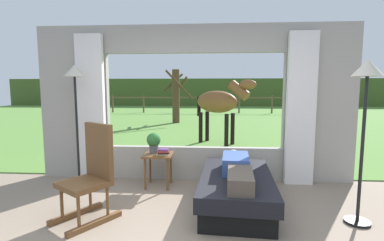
{
  "coord_description": "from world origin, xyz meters",
  "views": [
    {
      "loc": [
        0.29,
        -2.36,
        1.52
      ],
      "look_at": [
        0.0,
        1.8,
        1.05
      ],
      "focal_mm": 26.19,
      "sensor_mm": 36.0,
      "label": 1
    }
  ],
  "objects_px": {
    "book_stack": "(163,152)",
    "pasture_tree": "(176,95)",
    "side_table": "(158,160)",
    "floor_lamp_right": "(366,93)",
    "potted_plant": "(154,141)",
    "horse": "(219,102)",
    "reclining_person": "(237,168)",
    "floor_lamp_left": "(75,89)",
    "recliner_sofa": "(236,190)",
    "rocking_chair": "(92,173)"
  },
  "relations": [
    {
      "from": "recliner_sofa",
      "to": "book_stack",
      "type": "height_order",
      "value": "book_stack"
    },
    {
      "from": "reclining_person",
      "to": "side_table",
      "type": "xyz_separation_m",
      "value": [
        -1.15,
        0.72,
        -0.1
      ]
    },
    {
      "from": "book_stack",
      "to": "recliner_sofa",
      "type": "bearing_deg",
      "value": -29.75
    },
    {
      "from": "horse",
      "to": "pasture_tree",
      "type": "height_order",
      "value": "pasture_tree"
    },
    {
      "from": "recliner_sofa",
      "to": "book_stack",
      "type": "bearing_deg",
      "value": 154.35
    },
    {
      "from": "side_table",
      "to": "floor_lamp_right",
      "type": "xyz_separation_m",
      "value": [
        2.49,
        -1.04,
        1.06
      ]
    },
    {
      "from": "book_stack",
      "to": "floor_lamp_left",
      "type": "distance_m",
      "value": 1.66
    },
    {
      "from": "rocking_chair",
      "to": "potted_plant",
      "type": "height_order",
      "value": "rocking_chair"
    },
    {
      "from": "recliner_sofa",
      "to": "potted_plant",
      "type": "bearing_deg",
      "value": 153.56
    },
    {
      "from": "recliner_sofa",
      "to": "pasture_tree",
      "type": "xyz_separation_m",
      "value": [
        -1.89,
        8.74,
        1.03
      ]
    },
    {
      "from": "potted_plant",
      "to": "horse",
      "type": "height_order",
      "value": "horse"
    },
    {
      "from": "reclining_person",
      "to": "floor_lamp_left",
      "type": "bearing_deg",
      "value": 168.16
    },
    {
      "from": "potted_plant",
      "to": "horse",
      "type": "relative_size",
      "value": 0.18
    },
    {
      "from": "potted_plant",
      "to": "floor_lamp_right",
      "type": "xyz_separation_m",
      "value": [
        2.57,
        -1.1,
        0.78
      ]
    },
    {
      "from": "side_table",
      "to": "book_stack",
      "type": "xyz_separation_m",
      "value": [
        0.09,
        -0.06,
        0.14
      ]
    },
    {
      "from": "potted_plant",
      "to": "pasture_tree",
      "type": "bearing_deg",
      "value": 94.68
    },
    {
      "from": "side_table",
      "to": "reclining_person",
      "type": "bearing_deg",
      "value": -31.9
    },
    {
      "from": "floor_lamp_left",
      "to": "rocking_chair",
      "type": "bearing_deg",
      "value": -57.49
    },
    {
      "from": "side_table",
      "to": "potted_plant",
      "type": "height_order",
      "value": "potted_plant"
    },
    {
      "from": "recliner_sofa",
      "to": "rocking_chair",
      "type": "bearing_deg",
      "value": -161.13
    },
    {
      "from": "side_table",
      "to": "pasture_tree",
      "type": "bearing_deg",
      "value": 95.21
    },
    {
      "from": "horse",
      "to": "pasture_tree",
      "type": "distance_m",
      "value": 4.98
    },
    {
      "from": "potted_plant",
      "to": "horse",
      "type": "distance_m",
      "value": 3.57
    },
    {
      "from": "side_table",
      "to": "potted_plant",
      "type": "relative_size",
      "value": 1.63
    },
    {
      "from": "book_stack",
      "to": "pasture_tree",
      "type": "distance_m",
      "value": 8.21
    },
    {
      "from": "potted_plant",
      "to": "horse",
      "type": "bearing_deg",
      "value": 71.73
    },
    {
      "from": "reclining_person",
      "to": "horse",
      "type": "relative_size",
      "value": 0.83
    },
    {
      "from": "reclining_person",
      "to": "horse",
      "type": "xyz_separation_m",
      "value": [
        -0.12,
        4.14,
        0.63
      ]
    },
    {
      "from": "side_table",
      "to": "floor_lamp_right",
      "type": "bearing_deg",
      "value": -22.68
    },
    {
      "from": "reclining_person",
      "to": "floor_lamp_left",
      "type": "xyz_separation_m",
      "value": [
        -2.42,
        0.69,
        1.0
      ]
    },
    {
      "from": "recliner_sofa",
      "to": "book_stack",
      "type": "distance_m",
      "value": 1.27
    },
    {
      "from": "pasture_tree",
      "to": "book_stack",
      "type": "bearing_deg",
      "value": -84.19
    },
    {
      "from": "side_table",
      "to": "book_stack",
      "type": "bearing_deg",
      "value": -33.56
    },
    {
      "from": "potted_plant",
      "to": "pasture_tree",
      "type": "relative_size",
      "value": 0.14
    },
    {
      "from": "recliner_sofa",
      "to": "rocking_chair",
      "type": "height_order",
      "value": "rocking_chair"
    },
    {
      "from": "side_table",
      "to": "floor_lamp_right",
      "type": "distance_m",
      "value": 2.9
    },
    {
      "from": "potted_plant",
      "to": "reclining_person",
      "type": "bearing_deg",
      "value": -32.24
    },
    {
      "from": "side_table",
      "to": "floor_lamp_right",
      "type": "relative_size",
      "value": 0.28
    },
    {
      "from": "recliner_sofa",
      "to": "floor_lamp_right",
      "type": "xyz_separation_m",
      "value": [
        1.34,
        -0.38,
        1.27
      ]
    },
    {
      "from": "reclining_person",
      "to": "floor_lamp_left",
      "type": "distance_m",
      "value": 2.71
    },
    {
      "from": "floor_lamp_left",
      "to": "horse",
      "type": "relative_size",
      "value": 1.09
    },
    {
      "from": "rocking_chair",
      "to": "side_table",
      "type": "xyz_separation_m",
      "value": [
        0.57,
        1.12,
        -0.12
      ]
    },
    {
      "from": "reclining_person",
      "to": "floor_lamp_right",
      "type": "bearing_deg",
      "value": -9.53
    },
    {
      "from": "side_table",
      "to": "book_stack",
      "type": "distance_m",
      "value": 0.18
    },
    {
      "from": "recliner_sofa",
      "to": "reclining_person",
      "type": "relative_size",
      "value": 1.23
    },
    {
      "from": "horse",
      "to": "pasture_tree",
      "type": "relative_size",
      "value": 0.74
    },
    {
      "from": "reclining_person",
      "to": "pasture_tree",
      "type": "relative_size",
      "value": 0.61
    },
    {
      "from": "rocking_chair",
      "to": "floor_lamp_left",
      "type": "relative_size",
      "value": 0.59
    },
    {
      "from": "recliner_sofa",
      "to": "floor_lamp_right",
      "type": "height_order",
      "value": "floor_lamp_right"
    },
    {
      "from": "rocking_chair",
      "to": "floor_lamp_left",
      "type": "distance_m",
      "value": 1.62
    }
  ]
}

